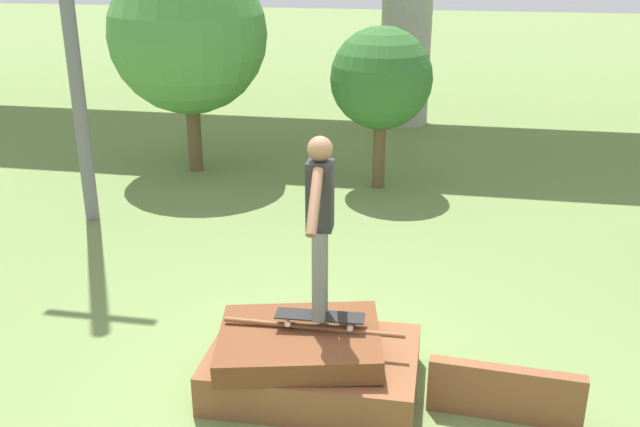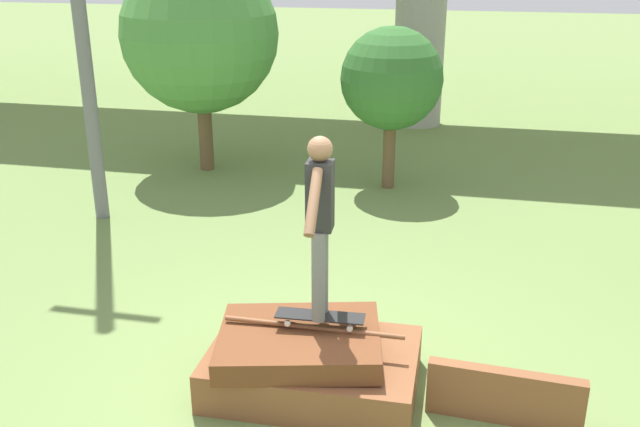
# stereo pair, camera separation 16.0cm
# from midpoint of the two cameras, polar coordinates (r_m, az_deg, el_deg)

# --- Properties ---
(ground_plane) EXTENTS (80.00, 80.00, 0.00)m
(ground_plane) POSITION_cam_midpoint_polar(r_m,az_deg,el_deg) (6.82, -1.22, -13.65)
(ground_plane) COLOR olive
(scrap_pile) EXTENTS (1.91, 1.38, 0.65)m
(scrap_pile) POSITION_cam_midpoint_polar(r_m,az_deg,el_deg) (6.66, -1.53, -11.75)
(scrap_pile) COLOR brown
(scrap_pile) RESTS_ON ground_plane
(scrap_plank_loose) EXTENTS (1.32, 0.21, 0.50)m
(scrap_plank_loose) POSITION_cam_midpoint_polar(r_m,az_deg,el_deg) (6.47, 13.86, -13.79)
(scrap_plank_loose) COLOR brown
(scrap_plank_loose) RESTS_ON ground_plane
(skateboard) EXTENTS (0.81, 0.24, 0.09)m
(skateboard) POSITION_cam_midpoint_polar(r_m,az_deg,el_deg) (6.46, -0.72, -8.25)
(skateboard) COLOR black
(skateboard) RESTS_ON scrap_pile
(skater) EXTENTS (0.23, 1.11, 1.65)m
(skater) POSITION_cam_midpoint_polar(r_m,az_deg,el_deg) (6.05, -0.76, -0.19)
(skater) COLOR slate
(skater) RESTS_ON skateboard
(tree_behind_left) EXTENTS (1.65, 1.65, 2.66)m
(tree_behind_left) POSITION_cam_midpoint_polar(r_m,az_deg,el_deg) (11.66, 4.52, 10.68)
(tree_behind_left) COLOR brown
(tree_behind_left) RESTS_ON ground_plane
(tree_mid_back) EXTENTS (2.69, 2.69, 3.75)m
(tree_mid_back) POSITION_cam_midpoint_polar(r_m,az_deg,el_deg) (12.67, -10.89, 13.87)
(tree_mid_back) COLOR brown
(tree_mid_back) RESTS_ON ground_plane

